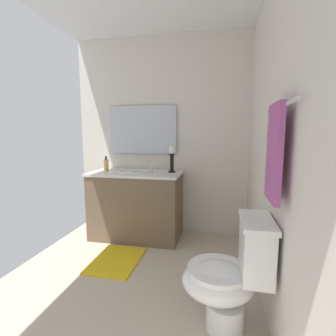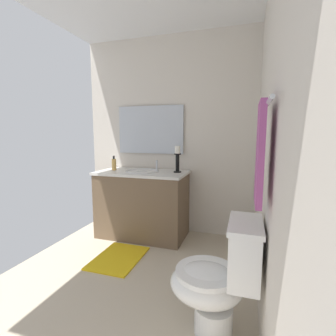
{
  "view_description": "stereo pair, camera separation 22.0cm",
  "coord_description": "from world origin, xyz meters",
  "px_view_note": "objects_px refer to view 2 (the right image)",
  "views": [
    {
      "loc": [
        1.71,
        0.75,
        1.25
      ],
      "look_at": [
        -0.47,
        0.28,
        0.95
      ],
      "focal_mm": 26.47,
      "sensor_mm": 36.0,
      "label": 1
    },
    {
      "loc": [
        1.65,
        0.96,
        1.25
      ],
      "look_at": [
        -0.47,
        0.28,
        0.95
      ],
      "focal_mm": 26.47,
      "sensor_mm": 36.0,
      "label": 2
    }
  ],
  "objects_px": {
    "mirror": "(150,130)",
    "bath_mat": "(118,258)",
    "candle_holder_tall": "(177,158)",
    "towel_bar": "(266,105)",
    "toilet": "(217,279)",
    "towel_near_vanity": "(260,154)",
    "soap_bottle": "(114,164)",
    "vanity_cabinet": "(143,204)",
    "sink_basin": "(142,175)"
  },
  "relations": [
    {
      "from": "mirror",
      "to": "bath_mat",
      "type": "distance_m",
      "value": 1.58
    },
    {
      "from": "candle_holder_tall",
      "to": "towel_bar",
      "type": "xyz_separation_m",
      "value": [
        1.45,
        0.85,
        0.42
      ]
    },
    {
      "from": "bath_mat",
      "to": "candle_holder_tall",
      "type": "bearing_deg",
      "value": 148.33
    },
    {
      "from": "toilet",
      "to": "bath_mat",
      "type": "relative_size",
      "value": 1.25
    },
    {
      "from": "towel_near_vanity",
      "to": "bath_mat",
      "type": "height_order",
      "value": "towel_near_vanity"
    },
    {
      "from": "mirror",
      "to": "soap_bottle",
      "type": "relative_size",
      "value": 4.88
    },
    {
      "from": "candle_holder_tall",
      "to": "soap_bottle",
      "type": "height_order",
      "value": "candle_holder_tall"
    },
    {
      "from": "soap_bottle",
      "to": "vanity_cabinet",
      "type": "bearing_deg",
      "value": 90.51
    },
    {
      "from": "toilet",
      "to": "towel_near_vanity",
      "type": "height_order",
      "value": "towel_near_vanity"
    },
    {
      "from": "sink_basin",
      "to": "bath_mat",
      "type": "height_order",
      "value": "sink_basin"
    },
    {
      "from": "candle_holder_tall",
      "to": "mirror",
      "type": "bearing_deg",
      "value": -116.95
    },
    {
      "from": "towel_near_vanity",
      "to": "bath_mat",
      "type": "bearing_deg",
      "value": -121.09
    },
    {
      "from": "vanity_cabinet",
      "to": "towel_near_vanity",
      "type": "bearing_deg",
      "value": 42.29
    },
    {
      "from": "towel_bar",
      "to": "candle_holder_tall",
      "type": "bearing_deg",
      "value": -149.54
    },
    {
      "from": "vanity_cabinet",
      "to": "sink_basin",
      "type": "xyz_separation_m",
      "value": [
        0.0,
        0.0,
        0.36
      ]
    },
    {
      "from": "soap_bottle",
      "to": "towel_bar",
      "type": "bearing_deg",
      "value": 50.17
    },
    {
      "from": "mirror",
      "to": "bath_mat",
      "type": "relative_size",
      "value": 1.46
    },
    {
      "from": "candle_holder_tall",
      "to": "bath_mat",
      "type": "height_order",
      "value": "candle_holder_tall"
    },
    {
      "from": "vanity_cabinet",
      "to": "sink_basin",
      "type": "height_order",
      "value": "sink_basin"
    },
    {
      "from": "towel_bar",
      "to": "mirror",
      "type": "bearing_deg",
      "value": -142.5
    },
    {
      "from": "candle_holder_tall",
      "to": "soap_bottle",
      "type": "xyz_separation_m",
      "value": [
        0.07,
        -0.8,
        -0.09
      ]
    },
    {
      "from": "towel_bar",
      "to": "bath_mat",
      "type": "relative_size",
      "value": 1.04
    },
    {
      "from": "candle_holder_tall",
      "to": "toilet",
      "type": "bearing_deg",
      "value": 25.09
    },
    {
      "from": "toilet",
      "to": "mirror",
      "type": "bearing_deg",
      "value": -145.95
    },
    {
      "from": "sink_basin",
      "to": "soap_bottle",
      "type": "distance_m",
      "value": 0.4
    },
    {
      "from": "soap_bottle",
      "to": "toilet",
      "type": "height_order",
      "value": "soap_bottle"
    },
    {
      "from": "candle_holder_tall",
      "to": "soap_bottle",
      "type": "bearing_deg",
      "value": -85.21
    },
    {
      "from": "vanity_cabinet",
      "to": "bath_mat",
      "type": "distance_m",
      "value": 0.74
    },
    {
      "from": "candle_holder_tall",
      "to": "toilet",
      "type": "xyz_separation_m",
      "value": [
        1.34,
        0.63,
        -0.6
      ]
    },
    {
      "from": "candle_holder_tall",
      "to": "towel_bar",
      "type": "distance_m",
      "value": 1.73
    },
    {
      "from": "sink_basin",
      "to": "mirror",
      "type": "relative_size",
      "value": 0.46
    },
    {
      "from": "sink_basin",
      "to": "bath_mat",
      "type": "distance_m",
      "value": 0.98
    },
    {
      "from": "sink_basin",
      "to": "vanity_cabinet",
      "type": "bearing_deg",
      "value": -90.0
    },
    {
      "from": "towel_bar",
      "to": "bath_mat",
      "type": "distance_m",
      "value": 2.03
    },
    {
      "from": "sink_basin",
      "to": "candle_holder_tall",
      "type": "xyz_separation_m",
      "value": [
        -0.06,
        0.42,
        0.2
      ]
    },
    {
      "from": "soap_bottle",
      "to": "toilet",
      "type": "bearing_deg",
      "value": 48.3
    },
    {
      "from": "vanity_cabinet",
      "to": "towel_near_vanity",
      "type": "relative_size",
      "value": 2.11
    },
    {
      "from": "vanity_cabinet",
      "to": "soap_bottle",
      "type": "bearing_deg",
      "value": -89.49
    },
    {
      "from": "mirror",
      "to": "candle_holder_tall",
      "type": "bearing_deg",
      "value": 63.05
    },
    {
      "from": "towel_bar",
      "to": "bath_mat",
      "type": "bearing_deg",
      "value": -120.73
    },
    {
      "from": "soap_bottle",
      "to": "towel_bar",
      "type": "relative_size",
      "value": 0.29
    },
    {
      "from": "vanity_cabinet",
      "to": "sink_basin",
      "type": "relative_size",
      "value": 2.71
    },
    {
      "from": "mirror",
      "to": "towel_bar",
      "type": "bearing_deg",
      "value": 37.5
    },
    {
      "from": "candle_holder_tall",
      "to": "towel_near_vanity",
      "type": "relative_size",
      "value": 0.6
    },
    {
      "from": "vanity_cabinet",
      "to": "candle_holder_tall",
      "type": "height_order",
      "value": "candle_holder_tall"
    },
    {
      "from": "towel_bar",
      "to": "towel_near_vanity",
      "type": "height_order",
      "value": "towel_near_vanity"
    },
    {
      "from": "vanity_cabinet",
      "to": "bath_mat",
      "type": "relative_size",
      "value": 1.82
    },
    {
      "from": "vanity_cabinet",
      "to": "towel_near_vanity",
      "type": "xyz_separation_m",
      "value": [
        1.38,
        1.26,
        0.75
      ]
    },
    {
      "from": "sink_basin",
      "to": "towel_bar",
      "type": "bearing_deg",
      "value": 42.67
    },
    {
      "from": "sink_basin",
      "to": "toilet",
      "type": "relative_size",
      "value": 0.54
    }
  ]
}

